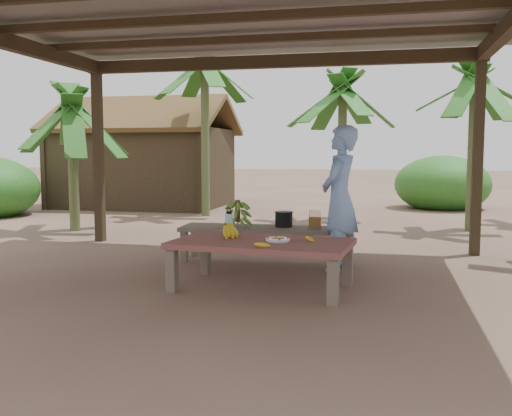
% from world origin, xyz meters
% --- Properties ---
extents(ground, '(80.00, 80.00, 0.00)m').
position_xyz_m(ground, '(0.00, 0.00, 0.00)').
color(ground, brown).
rests_on(ground, ground).
extents(pavilion, '(6.60, 5.60, 2.95)m').
position_xyz_m(pavilion, '(-0.01, -0.01, 2.78)').
color(pavilion, black).
rests_on(pavilion, ground).
extents(work_table, '(1.89, 1.17, 0.50)m').
position_xyz_m(work_table, '(0.36, -0.22, 0.43)').
color(work_table, brown).
rests_on(work_table, ground).
extents(bench, '(2.22, 0.67, 0.45)m').
position_xyz_m(bench, '(0.12, 1.19, 0.39)').
color(bench, brown).
rests_on(bench, ground).
extents(ripe_banana_bunch, '(0.27, 0.24, 0.16)m').
position_xyz_m(ripe_banana_bunch, '(-0.07, -0.09, 0.58)').
color(ripe_banana_bunch, yellow).
rests_on(ripe_banana_bunch, work_table).
extents(plate, '(0.25, 0.25, 0.04)m').
position_xyz_m(plate, '(0.53, -0.24, 0.52)').
color(plate, white).
rests_on(plate, work_table).
extents(loose_banana_front, '(0.17, 0.09, 0.04)m').
position_xyz_m(loose_banana_front, '(0.44, -0.62, 0.52)').
color(loose_banana_front, yellow).
rests_on(loose_banana_front, work_table).
extents(loose_banana_side, '(0.13, 0.16, 0.04)m').
position_xyz_m(loose_banana_side, '(0.84, -0.14, 0.52)').
color(loose_banana_side, yellow).
rests_on(loose_banana_side, work_table).
extents(water_flask, '(0.08, 0.08, 0.31)m').
position_xyz_m(water_flask, '(-0.07, 0.06, 0.63)').
color(water_flask, '#43D2D0').
rests_on(water_flask, work_table).
extents(green_banana_stalk, '(0.32, 0.32, 0.36)m').
position_xyz_m(green_banana_stalk, '(-0.26, 1.18, 0.63)').
color(green_banana_stalk, '#598C2D').
rests_on(green_banana_stalk, bench).
extents(cooking_pot, '(0.22, 0.22, 0.19)m').
position_xyz_m(cooking_pot, '(0.33, 1.27, 0.54)').
color(cooking_pot, black).
rests_on(cooking_pot, bench).
extents(skewer_rack, '(0.18, 0.09, 0.24)m').
position_xyz_m(skewer_rack, '(0.74, 1.16, 0.57)').
color(skewer_rack, '#A57F47').
rests_on(skewer_rack, bench).
extents(woman, '(0.56, 0.71, 1.72)m').
position_xyz_m(woman, '(1.06, 0.90, 0.86)').
color(woman, '#79A2E5').
rests_on(woman, ground).
extents(hut, '(4.40, 3.43, 2.85)m').
position_xyz_m(hut, '(-4.50, 8.00, 1.10)').
color(hut, black).
rests_on(hut, ground).
extents(banana_plant_ne, '(1.80, 1.80, 2.94)m').
position_xyz_m(banana_plant_ne, '(3.09, 4.81, 2.45)').
color(banana_plant_ne, '#596638').
rests_on(banana_plant_ne, ground).
extents(banana_plant_n, '(1.80, 1.80, 2.93)m').
position_xyz_m(banana_plant_n, '(0.72, 5.87, 2.45)').
color(banana_plant_n, '#596638').
rests_on(banana_plant_n, ground).
extents(banana_plant_nw, '(1.80, 1.80, 3.58)m').
position_xyz_m(banana_plant_nw, '(-2.26, 6.09, 3.08)').
color(banana_plant_nw, '#596638').
rests_on(banana_plant_nw, ground).
extents(banana_plant_w, '(1.80, 1.80, 2.42)m').
position_xyz_m(banana_plant_w, '(-3.82, 3.29, 1.95)').
color(banana_plant_w, '#596638').
rests_on(banana_plant_w, ground).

